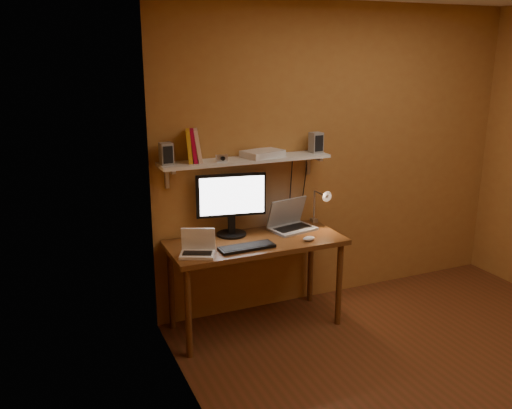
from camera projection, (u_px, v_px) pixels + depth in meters
name	position (u px, v px, depth m)	size (l,w,h in m)	color
room	(477.00, 200.00, 3.37)	(3.44, 3.24, 2.64)	#5F2C18
desk	(256.00, 250.00, 4.31)	(1.40, 0.60, 0.75)	brown
wall_shelf	(246.00, 160.00, 4.29)	(1.40, 0.25, 0.21)	silver
monitor	(231.00, 201.00, 4.33)	(0.56, 0.28, 0.51)	black
laptop	(290.00, 221.00, 4.55)	(0.41, 0.33, 0.26)	gray
netbook	(198.00, 247.00, 3.98)	(0.30, 0.27, 0.19)	white
keyboard	(247.00, 247.00, 4.10)	(0.43, 0.14, 0.02)	black
mouse	(309.00, 239.00, 4.27)	(0.10, 0.06, 0.04)	white
desk_lamp	(321.00, 202.00, 4.60)	(0.09, 0.23, 0.38)	silver
speaker_left	(166.00, 154.00, 4.03)	(0.09, 0.09, 0.16)	gray
speaker_right	(316.00, 143.00, 4.51)	(0.09, 0.09, 0.17)	gray
books	(194.00, 146.00, 4.11)	(0.17, 0.18, 0.25)	gold
shelf_camera	(222.00, 158.00, 4.15)	(0.10, 0.04, 0.06)	silver
router	(263.00, 154.00, 4.35)	(0.32, 0.21, 0.05)	white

